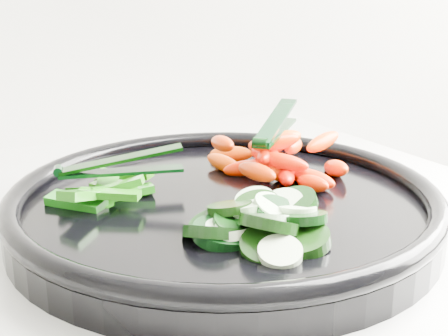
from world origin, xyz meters
TOP-DOWN VIEW (x-y plane):
  - veggie_tray at (0.70, 1.65)m, footprint 0.48×0.48m
  - cucumber_pile at (0.68, 1.57)m, footprint 0.13×0.12m
  - carrot_pile at (0.78, 1.68)m, footprint 0.13×0.16m
  - pepper_pile at (0.61, 1.71)m, footprint 0.11×0.11m
  - tong_carrot at (0.78, 1.68)m, footprint 0.10×0.08m
  - tong_pepper at (0.63, 1.72)m, footprint 0.11×0.05m

SIDE VIEW (x-z plane):
  - veggie_tray at x=0.70m, z-range 0.93..0.97m
  - pepper_pile at x=0.61m, z-range 0.94..0.98m
  - cucumber_pile at x=0.68m, z-range 0.94..0.98m
  - carrot_pile at x=0.78m, z-range 0.95..1.00m
  - tong_pepper at x=0.63m, z-range 0.97..0.99m
  - tong_carrot at x=0.78m, z-range 0.99..1.02m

